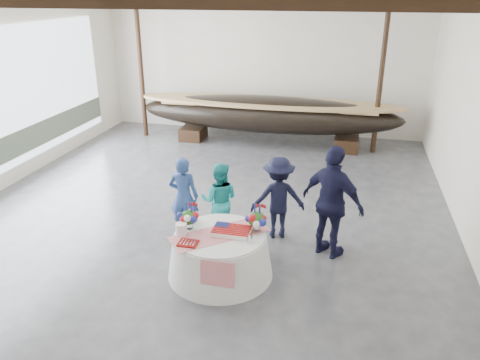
# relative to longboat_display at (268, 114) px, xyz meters

# --- Properties ---
(floor) EXTENTS (10.00, 12.00, 0.01)m
(floor) POSITION_rel_longboat_display_xyz_m (-0.42, -4.65, -0.93)
(floor) COLOR #3D3D42
(floor) RESTS_ON ground
(wall_back) EXTENTS (10.00, 0.02, 4.50)m
(wall_back) POSITION_rel_longboat_display_xyz_m (-0.42, 1.35, 1.32)
(wall_back) COLOR silver
(wall_back) RESTS_ON ground
(pavilion_structure) EXTENTS (9.80, 11.76, 4.50)m
(pavilion_structure) POSITION_rel_longboat_display_xyz_m (-0.42, -3.85, 3.07)
(pavilion_structure) COLOR black
(pavilion_structure) RESTS_ON ground
(open_bay) EXTENTS (0.03, 7.00, 3.20)m
(open_bay) POSITION_rel_longboat_display_xyz_m (-5.37, -3.65, 0.90)
(open_bay) COLOR silver
(open_bay) RESTS_ON ground
(longboat_display) EXTENTS (7.77, 1.55, 1.46)m
(longboat_display) POSITION_rel_longboat_display_xyz_m (0.00, 0.00, 0.00)
(longboat_display) COLOR black
(longboat_display) RESTS_ON ground
(banquet_table) EXTENTS (1.72, 1.72, 0.74)m
(banquet_table) POSITION_rel_longboat_display_xyz_m (0.48, -6.96, -0.56)
(banquet_table) COLOR white
(banquet_table) RESTS_ON ground
(tabletop_items) EXTENTS (1.57, 1.44, 0.40)m
(tabletop_items) POSITION_rel_longboat_display_xyz_m (0.44, -6.84, -0.04)
(tabletop_items) COLOR red
(tabletop_items) RESTS_ON banquet_table
(guest_woman_blue) EXTENTS (0.59, 0.41, 1.54)m
(guest_woman_blue) POSITION_rel_longboat_display_xyz_m (-0.55, -5.78, -0.16)
(guest_woman_blue) COLOR navy
(guest_woman_blue) RESTS_ON ground
(guest_woman_teal) EXTENTS (0.76, 0.62, 1.46)m
(guest_woman_teal) POSITION_rel_longboat_display_xyz_m (0.12, -5.71, -0.20)
(guest_woman_teal) COLOR teal
(guest_woman_teal) RESTS_ON ground
(guest_man_left) EXTENTS (1.14, 0.85, 1.58)m
(guest_man_left) POSITION_rel_longboat_display_xyz_m (1.18, -5.46, -0.14)
(guest_man_left) COLOR black
(guest_man_left) RESTS_ON ground
(guest_man_right) EXTENTS (1.27, 1.02, 2.01)m
(guest_man_right) POSITION_rel_longboat_display_xyz_m (2.18, -5.93, 0.08)
(guest_man_right) COLOR black
(guest_man_right) RESTS_ON ground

